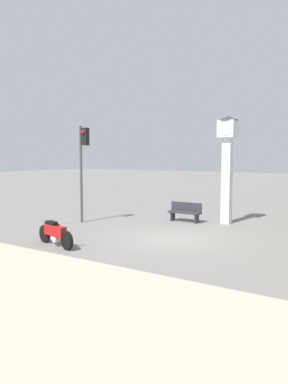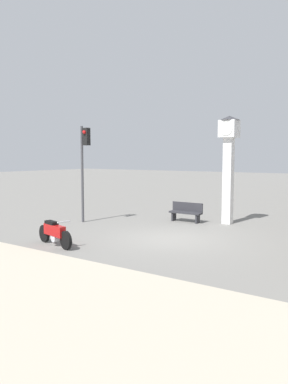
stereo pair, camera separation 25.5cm
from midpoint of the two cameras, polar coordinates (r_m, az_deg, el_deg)
ground_plane at (r=14.29m, az=4.36°, el=-7.14°), size 120.00×120.00×0.00m
sidewalk_strip at (r=9.05m, az=-19.88°, el=-14.63°), size 36.00×6.00×0.10m
motorcycle at (r=13.45m, az=-12.95°, el=-6.07°), size 2.11×0.69×0.95m
clock_tower at (r=17.62m, az=13.19°, el=5.66°), size 0.93×0.93×4.95m
traffic_light at (r=17.72m, az=-8.70°, el=5.33°), size 0.50×0.35×4.52m
bench at (r=17.98m, az=6.85°, el=-2.98°), size 1.60×0.44×0.92m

